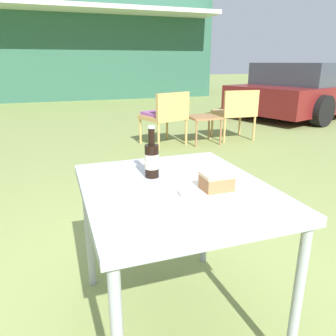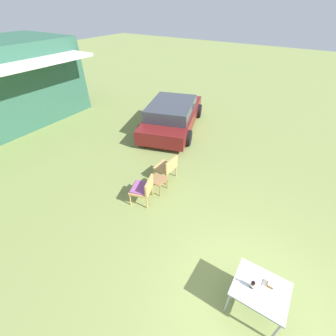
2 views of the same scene
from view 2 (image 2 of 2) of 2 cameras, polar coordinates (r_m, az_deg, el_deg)
ground_plane at (r=5.20m, az=20.49°, el=-30.04°), size 60.00×60.00×0.00m
parked_car at (r=9.96m, az=1.10°, el=13.30°), size 4.72×3.11×1.19m
wicker_chair_cushioned at (r=6.20m, az=-6.39°, el=-5.07°), size 0.71×0.69×0.80m
wicker_chair_plain at (r=6.92m, az=-0.23°, el=0.38°), size 0.60×0.57×0.80m
garden_side_table at (r=6.58m, az=-2.64°, el=-3.12°), size 0.45×0.46×0.42m
patio_table at (r=4.64m, az=22.37°, el=-26.82°), size 0.77×0.90×0.71m
cake_on_plate at (r=4.63m, az=24.56°, el=-25.51°), size 0.25×0.25×0.08m
cola_bottle_near at (r=4.47m, az=20.68°, el=-25.96°), size 0.07×0.07×0.24m
fork at (r=4.62m, az=24.42°, el=-26.33°), size 0.17×0.02×0.01m
loose_bottle_cap at (r=4.58m, az=22.15°, el=-26.09°), size 0.03×0.03×0.01m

